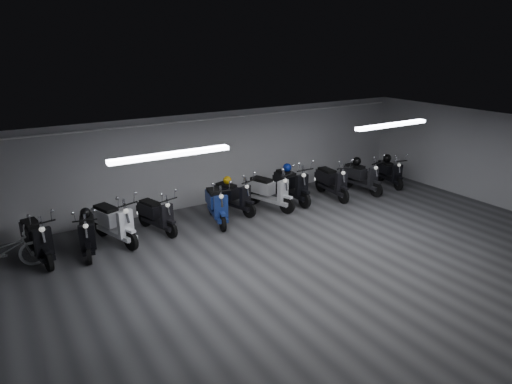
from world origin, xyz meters
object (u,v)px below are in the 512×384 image
scooter_0 (36,233)px  helmet_1 (227,180)px  scooter_8 (332,176)px  scooter_10 (390,168)px  scooter_2 (114,216)px  scooter_6 (270,186)px  bicycle (2,247)px  scooter_4 (217,199)px  helmet_0 (357,161)px  scooter_1 (87,228)px  scooter_3 (156,209)px  helmet_4 (287,168)px  scooter_5 (234,191)px  helmet_3 (85,213)px  helmet_2 (387,158)px  scooter_7 (292,179)px  scooter_9 (362,172)px

scooter_0 → helmet_1: (5.18, 0.56, 0.25)m
scooter_8 → scooter_10: bearing=4.0°
scooter_2 → scooter_6: 4.59m
scooter_0 → bicycle: scooter_0 is taller
scooter_4 → helmet_0: bearing=14.4°
scooter_1 → scooter_3: 1.84m
helmet_4 → scooter_4: bearing=-168.3°
scooter_0 → scooter_3: scooter_0 is taller
scooter_5 → helmet_3: 4.16m
scooter_4 → helmet_4: bearing=24.7°
helmet_2 → scooter_3: bearing=178.9°
scooter_1 → scooter_3: size_ratio=1.02×
scooter_6 → scooter_10: scooter_6 is taller
scooter_7 → scooter_9: bearing=-9.6°
scooter_0 → scooter_4: (4.49, -0.10, -0.01)m
scooter_6 → scooter_9: scooter_6 is taller
scooter_6 → helmet_3: scooter_6 is taller
scooter_3 → scooter_6: scooter_6 is taller
bicycle → scooter_8: bearing=-83.3°
scooter_9 → scooter_4: bearing=173.6°
scooter_1 → scooter_9: bearing=11.5°
scooter_8 → scooter_6: bearing=-179.1°
scooter_0 → scooter_5: size_ratio=1.05×
scooter_6 → helmet_1: size_ratio=7.84×
scooter_9 → scooter_2: bearing=173.0°
scooter_7 → helmet_0: scooter_7 is taller
scooter_5 → scooter_6: 1.11m
scooter_7 → helmet_1: (-2.07, 0.36, 0.21)m
scooter_0 → helmet_1: scooter_0 is taller
scooter_3 → scooter_8: scooter_8 is taller
scooter_9 → scooter_7: bearing=165.4°
helmet_2 → helmet_1: bearing=174.6°
bicycle → scooter_1: bearing=-85.9°
scooter_0 → scooter_4: bearing=-10.7°
scooter_2 → helmet_2: bearing=-18.4°
scooter_1 → helmet_1: (4.12, 0.73, 0.30)m
helmet_0 → helmet_1: size_ratio=1.15×
scooter_4 → helmet_3: scooter_4 is taller
scooter_2 → scooter_4: size_ratio=1.05×
scooter_6 → scooter_7: bearing=-9.4°
scooter_5 → scooter_10: scooter_5 is taller
scooter_3 → scooter_4: scooter_4 is taller
scooter_0 → scooter_6: size_ratio=0.97×
scooter_1 → scooter_6: scooter_6 is taller
scooter_3 → scooter_5: (2.39, 0.17, 0.03)m
scooter_2 → scooter_4: bearing=-21.3°
scooter_10 → helmet_0: 1.42m
helmet_3 → helmet_4: helmet_4 is taller
scooter_2 → helmet_2: size_ratio=6.79×
scooter_4 → helmet_2: 6.69m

